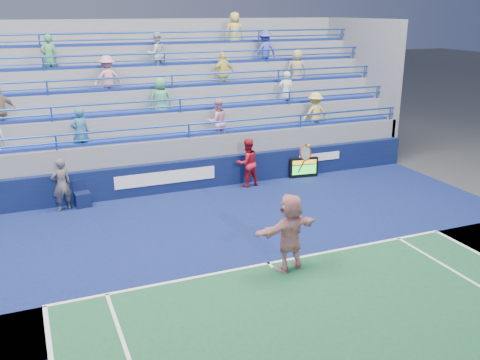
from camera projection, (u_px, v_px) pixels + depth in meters
name	position (u px, v px, depth m)	size (l,w,h in m)	color
ground	(269.00, 264.00, 13.73)	(120.00, 120.00, 0.00)	#333538
sponsor_wall	(192.00, 174.00, 19.29)	(18.00, 0.32, 1.10)	#0A133B
bleacher_stand	(164.00, 127.00, 22.30)	(18.00, 5.60, 6.13)	slate
serve_speed_board	(304.00, 168.00, 20.65)	(1.15, 0.26, 0.79)	black
judge_chair	(82.00, 198.00, 17.65)	(0.54, 0.54, 0.88)	#0C153A
tennis_player	(290.00, 232.00, 13.18)	(1.93, 0.94, 3.21)	white
line_judge	(61.00, 185.00, 17.13)	(0.64, 0.42, 1.75)	#161D3D
ball_girl	(247.00, 163.00, 19.49)	(0.87, 0.68, 1.79)	#B01421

